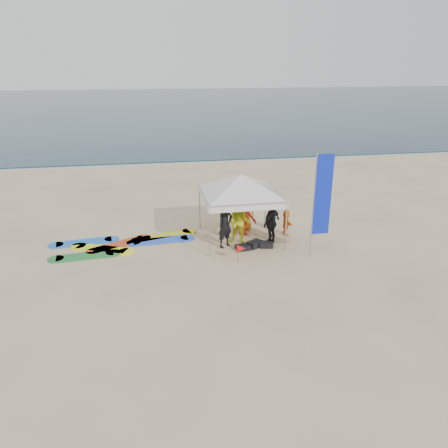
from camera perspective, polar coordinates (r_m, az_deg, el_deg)
ground at (r=13.05m, az=3.19°, el=-8.82°), size 120.00×120.00×0.00m
ocean at (r=71.39m, az=-8.29°, el=15.16°), size 160.00×84.00×0.08m
shoreline_foam at (r=30.07m, az=-4.85°, el=8.14°), size 160.00×1.20×0.01m
person_black_a at (r=15.74m, az=0.15°, el=-0.08°), size 0.75×0.68×1.71m
person_yellow at (r=16.01m, az=2.01°, el=0.19°), size 1.00×0.91×1.67m
person_orange_a at (r=16.90m, az=2.58°, el=1.17°), size 1.18×1.09×1.60m
person_black_b at (r=16.12m, az=6.22°, el=0.21°), size 0.99×0.96×1.66m
person_orange_b at (r=17.41m, az=2.66°, el=1.76°), size 0.86×0.64×1.61m
person_seated at (r=17.18m, az=8.10°, el=0.22°), size 0.37×0.94×0.99m
canopy_tent at (r=15.95m, az=2.19°, el=6.46°), size 3.84×3.84×2.90m
feather_flag at (r=14.86m, az=12.67°, el=3.55°), size 0.62×0.04×3.70m
marker_pennant at (r=14.65m, az=2.25°, el=-3.23°), size 0.28×0.28×0.64m
gear_pile at (r=15.96m, az=4.14°, el=-2.78°), size 1.42×0.70×0.22m
surfboard_spread at (r=16.59m, az=-13.30°, el=-2.60°), size 5.07×2.32×0.07m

